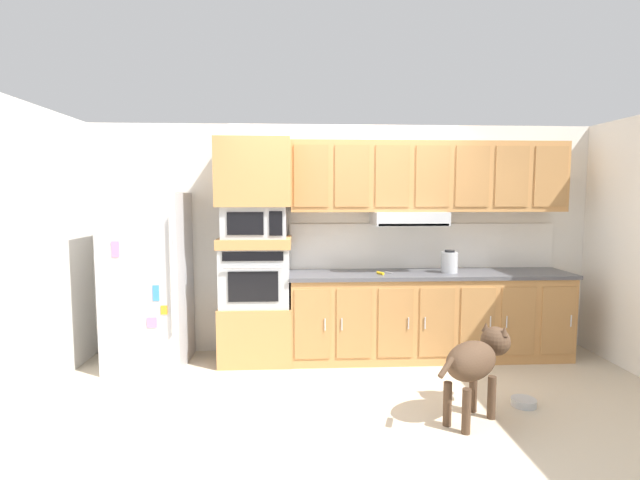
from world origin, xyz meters
The scene contains 17 objects.
ground_plane centered at (0.00, 0.00, 0.00)m, with size 9.60×9.60×0.00m, color beige.
back_kitchen_wall centered at (0.00, 1.11, 1.25)m, with size 6.20×0.12×2.50m, color silver.
side_panel_left centered at (-2.80, 0.00, 1.25)m, with size 0.12×7.10×2.50m, color silver.
refrigerator centered at (-2.04, 0.68, 0.88)m, with size 0.76×0.73×1.76m.
oven_base_cabinet centered at (-0.96, 0.75, 0.30)m, with size 0.74×0.62×0.60m, color #B77F47.
built_in_oven centered at (-0.96, 0.75, 0.90)m, with size 0.70×0.62×0.60m.
appliance_mid_shelf centered at (-0.96, 0.75, 1.25)m, with size 0.74×0.62×0.10m, color #B77F47.
microwave centered at (-0.96, 0.75, 1.46)m, with size 0.64×0.54×0.32m.
appliance_upper_cabinet centered at (-0.96, 0.75, 1.96)m, with size 0.74×0.62×0.68m, color #B77F47.
lower_cabinet_run centered at (0.88, 0.75, 0.44)m, with size 2.93×0.63×0.88m.
countertop_slab centered at (0.88, 0.75, 0.90)m, with size 2.97×0.64×0.04m, color #4C4C51.
backsplash_panel centered at (0.88, 1.04, 1.17)m, with size 2.97×0.02×0.50m, color silver.
upper_cabinet_with_hood centered at (0.87, 0.87, 1.90)m, with size 2.93×0.48×0.88m.
screwdriver centered at (0.34, 0.64, 0.93)m, with size 0.16×0.16×0.03m.
electric_kettle centered at (1.08, 0.70, 1.03)m, with size 0.17×0.17×0.24m.
dog centered at (0.85, -0.67, 0.47)m, with size 0.79×0.64×0.70m.
dog_food_bowl centered at (1.34, -0.48, 0.03)m, with size 0.20×0.20×0.06m.
Camera 1 is at (-0.54, -4.11, 1.73)m, focal length 26.35 mm.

